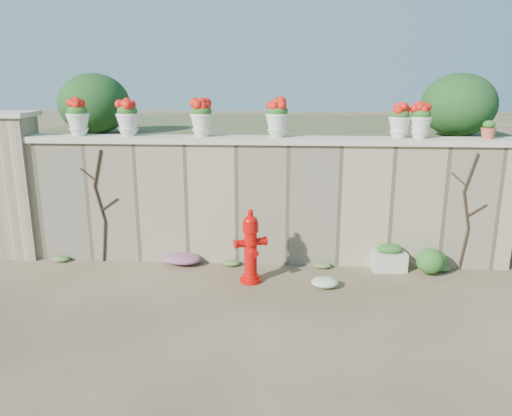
# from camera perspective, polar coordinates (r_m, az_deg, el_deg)

# --- Properties ---
(ground) EXTENTS (80.00, 80.00, 0.00)m
(ground) POSITION_cam_1_polar(r_m,az_deg,el_deg) (6.91, -0.07, -11.27)
(ground) COLOR #4C3E26
(ground) RESTS_ON ground
(stone_wall) EXTENTS (8.00, 0.40, 2.00)m
(stone_wall) POSITION_cam_1_polar(r_m,az_deg,el_deg) (8.26, 0.78, 0.52)
(stone_wall) COLOR #968664
(stone_wall) RESTS_ON ground
(wall_cap) EXTENTS (8.10, 0.52, 0.10)m
(wall_cap) POSITION_cam_1_polar(r_m,az_deg,el_deg) (8.06, 0.81, 7.77)
(wall_cap) COLOR beige
(wall_cap) RESTS_ON stone_wall
(gate_pillar) EXTENTS (0.72, 0.72, 2.48)m
(gate_pillar) POSITION_cam_1_polar(r_m,az_deg,el_deg) (9.38, -25.47, 2.41)
(gate_pillar) COLOR #968664
(gate_pillar) RESTS_ON ground
(raised_fill) EXTENTS (9.00, 6.00, 2.00)m
(raised_fill) POSITION_cam_1_polar(r_m,az_deg,el_deg) (11.38, 1.65, 4.48)
(raised_fill) COLOR #384C23
(raised_fill) RESTS_ON ground
(back_shrub_left) EXTENTS (1.30, 1.30, 1.10)m
(back_shrub_left) POSITION_cam_1_polar(r_m,az_deg,el_deg) (9.89, -18.02, 11.27)
(back_shrub_left) COLOR #143814
(back_shrub_left) RESTS_ON raised_fill
(back_shrub_right) EXTENTS (1.30, 1.30, 1.10)m
(back_shrub_right) POSITION_cam_1_polar(r_m,az_deg,el_deg) (9.67, 22.17, 10.85)
(back_shrub_right) COLOR #143814
(back_shrub_right) RESTS_ON raised_fill
(vine_left) EXTENTS (0.60, 0.04, 1.91)m
(vine_left) POSITION_cam_1_polar(r_m,az_deg,el_deg) (8.61, -17.36, 0.37)
(vine_left) COLOR black
(vine_left) RESTS_ON ground
(vine_right) EXTENTS (0.60, 0.04, 1.91)m
(vine_right) POSITION_cam_1_polar(r_m,az_deg,el_deg) (8.51, 22.95, -0.30)
(vine_right) COLOR black
(vine_right) RESTS_ON ground
(fire_hydrant) EXTENTS (0.49, 0.35, 1.14)m
(fire_hydrant) POSITION_cam_1_polar(r_m,az_deg,el_deg) (7.49, -0.63, -4.39)
(fire_hydrant) COLOR #C20A07
(fire_hydrant) RESTS_ON ground
(planter_box) EXTENTS (0.55, 0.35, 0.44)m
(planter_box) POSITION_cam_1_polar(r_m,az_deg,el_deg) (8.35, 14.98, -5.56)
(planter_box) COLOR beige
(planter_box) RESTS_ON ground
(green_shrub) EXTENTS (0.56, 0.51, 0.54)m
(green_shrub) POSITION_cam_1_polar(r_m,az_deg,el_deg) (8.37, 19.72, -5.42)
(green_shrub) COLOR #1E5119
(green_shrub) RESTS_ON ground
(magenta_clump) EXTENTS (0.88, 0.59, 0.23)m
(magenta_clump) POSITION_cam_1_polar(r_m,az_deg,el_deg) (8.43, -9.37, -5.68)
(magenta_clump) COLOR #BD25A4
(magenta_clump) RESTS_ON ground
(white_flowers) EXTENTS (0.51, 0.41, 0.18)m
(white_flowers) POSITION_cam_1_polar(r_m,az_deg,el_deg) (7.52, 7.58, -8.38)
(white_flowers) COLOR white
(white_flowers) RESTS_ON ground
(urn_pot_0) EXTENTS (0.37, 0.37, 0.58)m
(urn_pot_0) POSITION_cam_1_polar(r_m,az_deg,el_deg) (8.72, -19.68, 9.67)
(urn_pot_0) COLOR beige
(urn_pot_0) RESTS_ON wall_cap
(urn_pot_1) EXTENTS (0.37, 0.37, 0.58)m
(urn_pot_1) POSITION_cam_1_polar(r_m,az_deg,el_deg) (8.43, -14.45, 9.94)
(urn_pot_1) COLOR beige
(urn_pot_1) RESTS_ON wall_cap
(urn_pot_2) EXTENTS (0.37, 0.37, 0.58)m
(urn_pot_2) POSITION_cam_1_polar(r_m,az_deg,el_deg) (8.14, -6.21, 10.15)
(urn_pot_2) COLOR beige
(urn_pot_2) RESTS_ON wall_cap
(urn_pot_3) EXTENTS (0.38, 0.38, 0.60)m
(urn_pot_3) POSITION_cam_1_polar(r_m,az_deg,el_deg) (8.02, 2.46, 10.19)
(urn_pot_3) COLOR beige
(urn_pot_3) RESTS_ON wall_cap
(urn_pot_4) EXTENTS (0.34, 0.34, 0.53)m
(urn_pot_4) POSITION_cam_1_polar(r_m,az_deg,el_deg) (8.20, 16.07, 9.52)
(urn_pot_4) COLOR beige
(urn_pot_4) RESTS_ON wall_cap
(urn_pot_5) EXTENTS (0.34, 0.34, 0.54)m
(urn_pot_5) POSITION_cam_1_polar(r_m,az_deg,el_deg) (8.27, 18.30, 9.41)
(urn_pot_5) COLOR beige
(urn_pot_5) RESTS_ON wall_cap
(terracotta_pot) EXTENTS (0.23, 0.23, 0.27)m
(terracotta_pot) POSITION_cam_1_polar(r_m,az_deg,el_deg) (8.60, 25.03, 8.03)
(terracotta_pot) COLOR #AC4F34
(terracotta_pot) RESTS_ON wall_cap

